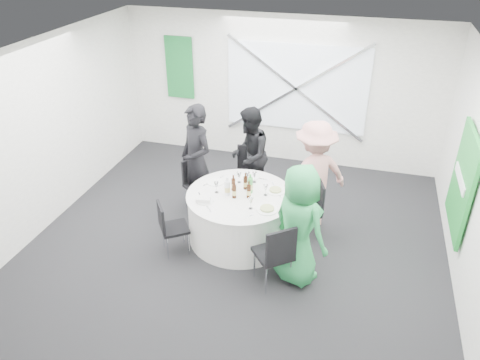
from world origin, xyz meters
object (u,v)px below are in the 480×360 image
(banquet_table, at_px, (240,216))
(person_man_back_left, at_px, (196,160))
(person_man_back, at_px, (249,155))
(clear_water_bottle, at_px, (227,188))
(chair_back_right, at_px, (312,205))
(green_water_bottle, at_px, (250,185))
(chair_back_left, at_px, (196,180))
(person_woman_green, at_px, (299,225))
(chair_front_left, at_px, (169,225))
(chair_front_right, at_px, (276,252))
(chair_back, at_px, (248,169))
(person_woman_pink, at_px, (314,175))

(banquet_table, bearing_deg, person_man_back_left, 145.96)
(person_man_back, relative_size, clear_water_bottle, 5.75)
(chair_back_right, xyz_separation_m, person_man_back_left, (-1.89, 0.23, 0.37))
(person_man_back, relative_size, green_water_bottle, 5.51)
(person_man_back, height_order, green_water_bottle, person_man_back)
(chair_back_left, distance_m, chair_back_right, 1.97)
(person_woman_green, bearing_deg, chair_back_left, -0.50)
(chair_front_left, relative_size, person_man_back, 0.50)
(banquet_table, xyz_separation_m, clear_water_bottle, (-0.17, -0.05, 0.49))
(chair_front_right, bearing_deg, person_man_back_left, -81.90)
(chair_front_left, height_order, person_woman_green, person_woman_green)
(chair_front_right, height_order, chair_front_left, chair_front_right)
(chair_front_left, bearing_deg, person_man_back, -56.66)
(chair_front_left, relative_size, person_man_back_left, 0.45)
(chair_back_left, distance_m, person_man_back_left, 0.42)
(chair_back_right, height_order, person_man_back_left, person_man_back_left)
(banquet_table, distance_m, chair_front_right, 1.18)
(banquet_table, relative_size, person_woman_green, 0.93)
(chair_front_left, height_order, clear_water_bottle, clear_water_bottle)
(banquet_table, bearing_deg, green_water_bottle, 38.78)
(chair_front_left, bearing_deg, person_man_back_left, -34.26)
(person_man_back_left, bearing_deg, chair_back_left, 166.66)
(banquet_table, xyz_separation_m, chair_front_left, (-0.86, -0.61, 0.10))
(chair_back_left, distance_m, clear_water_bottle, 1.12)
(person_man_back_left, bearing_deg, chair_back, 75.24)
(chair_front_left, xyz_separation_m, green_water_bottle, (0.99, 0.71, 0.40))
(chair_back_left, xyz_separation_m, person_woman_green, (1.91, -1.31, 0.35))
(person_woman_pink, bearing_deg, chair_back, -59.61)
(chair_back_left, xyz_separation_m, clear_water_bottle, (0.77, -0.72, 0.38))
(chair_back_right, distance_m, person_woman_green, 1.06)
(person_woman_green, bearing_deg, clear_water_bottle, 6.38)
(person_woman_green, height_order, clear_water_bottle, person_woman_green)
(chair_front_right, xyz_separation_m, chair_front_left, (-1.60, 0.29, -0.09))
(banquet_table, height_order, chair_back_left, chair_back_left)
(chair_back, height_order, person_man_back_left, person_man_back_left)
(chair_front_right, height_order, person_woman_green, person_woman_green)
(clear_water_bottle, bearing_deg, chair_front_right, -43.18)
(chair_front_right, height_order, person_man_back, person_man_back)
(chair_back_left, relative_size, chair_front_right, 0.87)
(banquet_table, height_order, chair_back_right, chair_back_right)
(chair_front_left, distance_m, clear_water_bottle, 0.97)
(chair_front_left, relative_size, person_woman_pink, 0.48)
(chair_back_right, relative_size, green_water_bottle, 3.07)
(chair_back_left, xyz_separation_m, chair_front_left, (0.08, -1.28, -0.01))
(chair_back_left, relative_size, chair_back_right, 0.93)
(banquet_table, xyz_separation_m, green_water_bottle, (0.13, 0.10, 0.50))
(chair_back, xyz_separation_m, person_man_back_left, (-0.69, -0.61, 0.37))
(chair_back_left, height_order, chair_front_left, chair_back_left)
(person_woman_pink, xyz_separation_m, clear_water_bottle, (-1.14, -0.74, 0.01))
(person_man_back_left, bearing_deg, person_woman_pink, 36.73)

